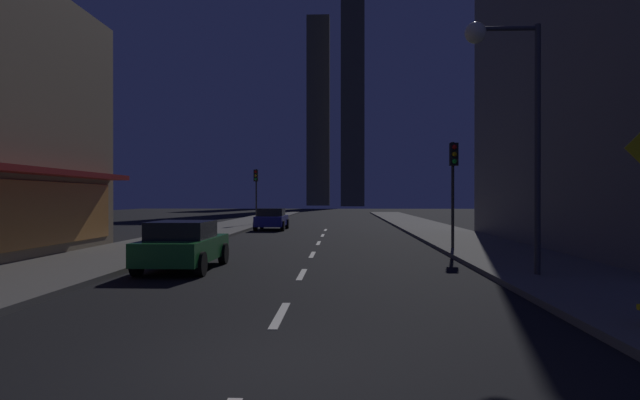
{
  "coord_description": "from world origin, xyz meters",
  "views": [
    {
      "loc": [
        1.14,
        -6.58,
        2.14
      ],
      "look_at": [
        0.0,
        20.47,
        2.03
      ],
      "focal_mm": 30.33,
      "sensor_mm": 36.0,
      "label": 1
    }
  ],
  "objects_px": {
    "street_lamp_right": "(506,86)",
    "car_parked_near": "(183,245)",
    "fire_hydrant_far_left": "(194,233)",
    "car_parked_far": "(272,219)",
    "traffic_light_near_right": "(453,171)",
    "traffic_light_far_left": "(256,184)"
  },
  "relations": [
    {
      "from": "car_parked_near",
      "to": "street_lamp_right",
      "type": "relative_size",
      "value": 0.64
    },
    {
      "from": "traffic_light_near_right",
      "to": "traffic_light_far_left",
      "type": "bearing_deg",
      "value": 119.27
    },
    {
      "from": "car_parked_near",
      "to": "traffic_light_near_right",
      "type": "relative_size",
      "value": 1.01
    },
    {
      "from": "traffic_light_near_right",
      "to": "traffic_light_far_left",
      "type": "relative_size",
      "value": 1.0
    },
    {
      "from": "traffic_light_far_left",
      "to": "street_lamp_right",
      "type": "bearing_deg",
      "value": -67.93
    },
    {
      "from": "fire_hydrant_far_left",
      "to": "street_lamp_right",
      "type": "xyz_separation_m",
      "value": [
        11.28,
        -10.98,
        4.61
      ]
    },
    {
      "from": "traffic_light_far_left",
      "to": "car_parked_far",
      "type": "bearing_deg",
      "value": -70.01
    },
    {
      "from": "car_parked_far",
      "to": "street_lamp_right",
      "type": "bearing_deg",
      "value": -67.43
    },
    {
      "from": "traffic_light_near_right",
      "to": "street_lamp_right",
      "type": "xyz_separation_m",
      "value": [
        -0.12,
        -7.21,
        1.87
      ]
    },
    {
      "from": "car_parked_far",
      "to": "traffic_light_far_left",
      "type": "bearing_deg",
      "value": 109.99
    },
    {
      "from": "car_parked_near",
      "to": "street_lamp_right",
      "type": "height_order",
      "value": "street_lamp_right"
    },
    {
      "from": "car_parked_near",
      "to": "car_parked_far",
      "type": "bearing_deg",
      "value": 90.0
    },
    {
      "from": "car_parked_far",
      "to": "fire_hydrant_far_left",
      "type": "bearing_deg",
      "value": -102.21
    },
    {
      "from": "car_parked_far",
      "to": "fire_hydrant_far_left",
      "type": "xyz_separation_m",
      "value": [
        -2.3,
        -10.63,
        -0.29
      ]
    },
    {
      "from": "car_parked_far",
      "to": "traffic_light_near_right",
      "type": "relative_size",
      "value": 1.01
    },
    {
      "from": "fire_hydrant_far_left",
      "to": "street_lamp_right",
      "type": "distance_m",
      "value": 16.4
    },
    {
      "from": "car_parked_far",
      "to": "street_lamp_right",
      "type": "distance_m",
      "value": 23.79
    },
    {
      "from": "car_parked_near",
      "to": "traffic_light_near_right",
      "type": "height_order",
      "value": "traffic_light_near_right"
    },
    {
      "from": "traffic_light_near_right",
      "to": "street_lamp_right",
      "type": "bearing_deg",
      "value": -90.96
    },
    {
      "from": "traffic_light_near_right",
      "to": "traffic_light_far_left",
      "type": "height_order",
      "value": "same"
    },
    {
      "from": "street_lamp_right",
      "to": "fire_hydrant_far_left",
      "type": "bearing_deg",
      "value": 135.77
    },
    {
      "from": "street_lamp_right",
      "to": "car_parked_near",
      "type": "bearing_deg",
      "value": 169.92
    }
  ]
}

